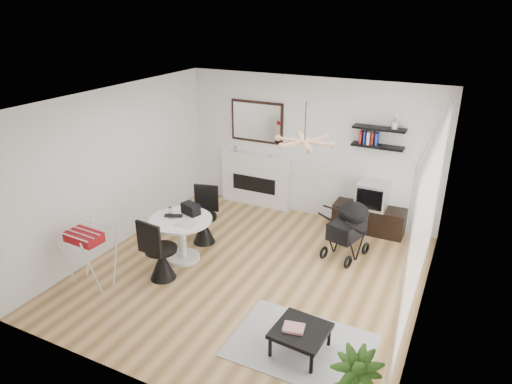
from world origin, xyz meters
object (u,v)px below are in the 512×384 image
at_px(dining_table, 182,233).
at_px(drying_rack, 90,256).
at_px(crt_tv, 372,195).
at_px(stroller, 348,231).
at_px(coffee_table, 301,331).
at_px(tv_console, 369,219).
at_px(fireplace, 256,173).

height_order(dining_table, drying_rack, drying_rack).
bearing_deg(crt_tv, dining_table, -136.83).
xyz_separation_m(dining_table, stroller, (2.38, 1.34, -0.05)).
bearing_deg(coffee_table, crt_tv, 90.00).
xyz_separation_m(tv_console, drying_rack, (-3.28, -3.55, 0.24)).
relative_size(fireplace, tv_console, 1.68).
bearing_deg(tv_console, drying_rack, -132.74).
xyz_separation_m(crt_tv, stroller, (-0.13, -1.02, -0.28)).
height_order(fireplace, stroller, fireplace).
distance_m(dining_table, drying_rack, 1.43).
height_order(tv_console, stroller, stroller).
bearing_deg(tv_console, dining_table, -136.58).
bearing_deg(dining_table, fireplace, 87.89).
xyz_separation_m(fireplace, tv_console, (2.40, -0.16, -0.44)).
distance_m(crt_tv, drying_rack, 4.85).
bearing_deg(fireplace, tv_console, -3.78).
height_order(crt_tv, coffee_table, crt_tv).
height_order(fireplace, dining_table, fireplace).
bearing_deg(stroller, coffee_table, -72.09).
xyz_separation_m(tv_console, dining_table, (-2.49, -2.36, 0.24)).
xyz_separation_m(stroller, coffee_table, (0.13, -2.51, -0.14)).
relative_size(fireplace, dining_table, 2.15).
bearing_deg(drying_rack, crt_tv, 50.70).
bearing_deg(crt_tv, coffee_table, -90.00).
height_order(drying_rack, coffee_table, drying_rack).
bearing_deg(fireplace, coffee_table, -56.77).
height_order(tv_console, coffee_table, tv_console).
distance_m(fireplace, coffee_table, 4.43).
relative_size(drying_rack, stroller, 0.90).
height_order(crt_tv, stroller, stroller).
height_order(fireplace, drying_rack, fireplace).
xyz_separation_m(drying_rack, coffee_table, (3.30, 0.02, -0.19)).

